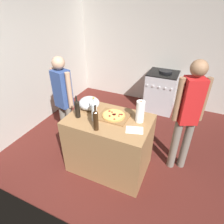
# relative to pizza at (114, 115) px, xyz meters

# --- Properties ---
(ground_plane) EXTENTS (4.34, 3.73, 0.02)m
(ground_plane) POSITION_rel_pizza_xyz_m (-0.00, 0.80, -0.92)
(ground_plane) COLOR #511E19
(kitchen_wall_rear) EXTENTS (4.34, 0.10, 2.60)m
(kitchen_wall_rear) POSITION_rel_pizza_xyz_m (-0.00, 2.41, 0.39)
(kitchen_wall_rear) COLOR #BCB7AD
(kitchen_wall_rear) RESTS_ON ground_plane
(kitchen_wall_left) EXTENTS (0.10, 3.73, 2.60)m
(kitchen_wall_left) POSITION_rel_pizza_xyz_m (-1.92, 0.80, 0.39)
(kitchen_wall_left) COLOR #BCB7AD
(kitchen_wall_left) RESTS_ON ground_plane
(counter) EXTENTS (1.13, 0.74, 0.88)m
(counter) POSITION_rel_pizza_xyz_m (-0.04, -0.06, -0.47)
(counter) COLOR #9E7247
(counter) RESTS_ON ground_plane
(cutting_board) EXTENTS (0.40, 0.32, 0.02)m
(cutting_board) POSITION_rel_pizza_xyz_m (-0.00, 0.00, -0.02)
(cutting_board) COLOR olive
(cutting_board) RESTS_ON counter
(pizza) EXTENTS (0.31, 0.31, 0.03)m
(pizza) POSITION_rel_pizza_xyz_m (0.00, 0.00, 0.00)
(pizza) COLOR tan
(pizza) RESTS_ON cutting_board
(mixing_bowl) EXTENTS (0.30, 0.30, 0.18)m
(mixing_bowl) POSITION_rel_pizza_xyz_m (-0.41, 0.06, 0.06)
(mixing_bowl) COLOR #B2B2B7
(mixing_bowl) RESTS_ON counter
(paper_towel_roll) EXTENTS (0.11, 0.11, 0.30)m
(paper_towel_roll) POSITION_rel_pizza_xyz_m (0.34, 0.05, 0.12)
(paper_towel_roll) COLOR white
(paper_towel_roll) RESTS_ON counter
(wine_bottle_green) EXTENTS (0.07, 0.07, 0.34)m
(wine_bottle_green) POSITION_rel_pizza_xyz_m (-0.20, -0.17, 0.12)
(wine_bottle_green) COLOR silver
(wine_bottle_green) RESTS_ON counter
(wine_bottle_clear) EXTENTS (0.07, 0.07, 0.31)m
(wine_bottle_clear) POSITION_rel_pizza_xyz_m (-0.44, -0.19, 0.11)
(wine_bottle_clear) COLOR black
(wine_bottle_clear) RESTS_ON counter
(wine_bottle_amber) EXTENTS (0.06, 0.06, 0.34)m
(wine_bottle_amber) POSITION_rel_pizza_xyz_m (-0.09, -0.34, 0.12)
(wine_bottle_amber) COLOR #331E0F
(wine_bottle_amber) RESTS_ON counter
(recipe_sheet) EXTENTS (0.24, 0.20, 0.00)m
(recipe_sheet) POSITION_rel_pizza_xyz_m (0.35, -0.16, -0.03)
(recipe_sheet) COLOR white
(recipe_sheet) RESTS_ON counter
(stove) EXTENTS (0.63, 0.61, 0.93)m
(stove) POSITION_rel_pizza_xyz_m (0.27, 2.01, -0.47)
(stove) COLOR #B7B7BC
(stove) RESTS_ON ground_plane
(person_in_stripes) EXTENTS (0.39, 0.25, 1.57)m
(person_in_stripes) POSITION_rel_pizza_xyz_m (-0.92, 0.13, -0.01)
(person_in_stripes) COLOR slate
(person_in_stripes) RESTS_ON ground_plane
(person_in_red) EXTENTS (0.37, 0.28, 1.68)m
(person_in_red) POSITION_rel_pizza_xyz_m (0.90, 0.37, 0.06)
(person_in_red) COLOR slate
(person_in_red) RESTS_ON ground_plane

